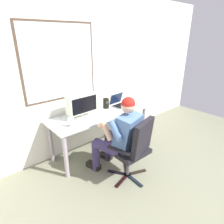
% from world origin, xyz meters
% --- Properties ---
extents(ground_plane, '(5.95, 4.59, 0.02)m').
position_xyz_m(ground_plane, '(0.00, 0.00, -0.01)').
color(ground_plane, '#6C6D58').
extents(wall_rear, '(5.95, 0.08, 2.64)m').
position_xyz_m(wall_rear, '(-0.03, 2.26, 1.33)').
color(wall_rear, silver).
rests_on(wall_rear, ground).
extents(desk, '(1.82, 0.64, 0.73)m').
position_xyz_m(desk, '(-0.24, 1.89, 0.62)').
color(desk, gray).
rests_on(desk, ground).
extents(office_chair, '(0.63, 0.58, 0.95)m').
position_xyz_m(office_chair, '(-0.36, 0.98, 0.54)').
color(office_chair, black).
rests_on(office_chair, ground).
extents(person_seated, '(0.63, 0.84, 1.22)m').
position_xyz_m(person_seated, '(-0.42, 1.24, 0.64)').
color(person_seated, '#2F274C').
rests_on(person_seated, ground).
extents(crt_monitor, '(0.49, 0.22, 0.37)m').
position_xyz_m(crt_monitor, '(-0.58, 1.92, 0.95)').
color(crt_monitor, beige).
rests_on(crt_monitor, desk).
extents(laptop, '(0.35, 0.32, 0.23)m').
position_xyz_m(laptop, '(0.24, 1.95, 0.79)').
color(laptop, gray).
rests_on(laptop, desk).
extents(wine_glass, '(0.08, 0.08, 0.14)m').
position_xyz_m(wine_glass, '(-0.89, 1.74, 0.82)').
color(wine_glass, silver).
rests_on(wine_glass, desk).
extents(desk_speaker, '(0.08, 0.10, 0.18)m').
position_xyz_m(desk_speaker, '(-0.04, 1.99, 0.82)').
color(desk_speaker, black).
rests_on(desk_speaker, desk).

